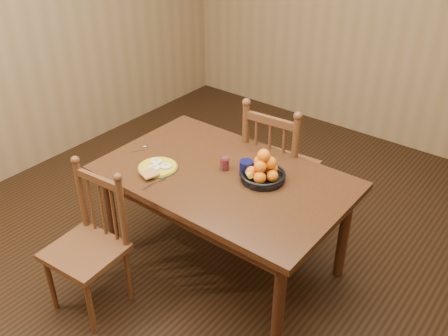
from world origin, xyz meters
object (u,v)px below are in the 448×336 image
Objects in this scene: chair_near at (89,246)px; breakfast_plate at (157,167)px; dining_table at (224,186)px; fruit_bowl at (263,170)px; chair_far at (278,167)px; coffee_mug at (247,168)px.

breakfast_plate is at bearing 80.72° from chair_near.
fruit_bowl reaches higher than dining_table.
chair_far is 7.91× the size of coffee_mug.
chair_far reaches higher than chair_near.
chair_near is at bearing -122.27° from coffee_mug.
dining_table is 1.70× the size of chair_near.
coffee_mug is (0.51, 0.30, 0.04)m from breakfast_plate.
fruit_bowl is (0.66, 0.89, 0.36)m from chair_near.
fruit_bowl is (0.20, -0.52, 0.30)m from chair_far.
coffee_mug is (0.12, 0.09, 0.14)m from dining_table.
chair_near is at bearing -94.76° from breakfast_plate.
breakfast_plate is at bearing 58.75° from chair_far.
coffee_mug is 0.46× the size of fruit_bowl.
chair_far reaches higher than dining_table.
fruit_bowl is (0.23, 0.10, 0.15)m from dining_table.
chair_near is 1.17m from fruit_bowl.
chair_far reaches higher than fruit_bowl.
chair_near is 1.09m from coffee_mug.
dining_table is 0.20m from coffee_mug.
dining_table is 1.52× the size of chair_far.
chair_near is 3.13× the size of breakfast_plate.
fruit_bowl reaches higher than coffee_mug.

